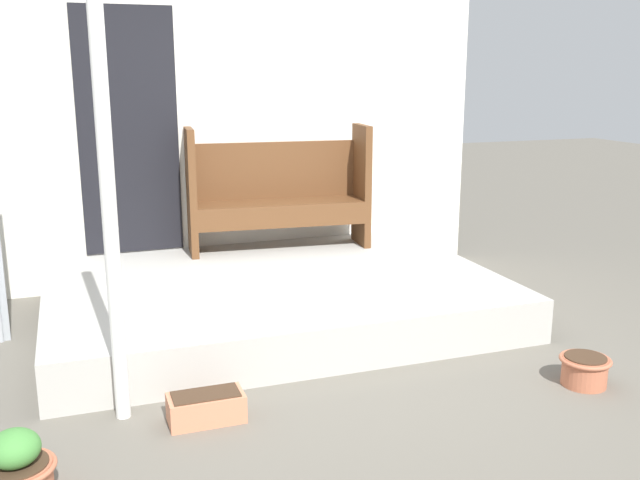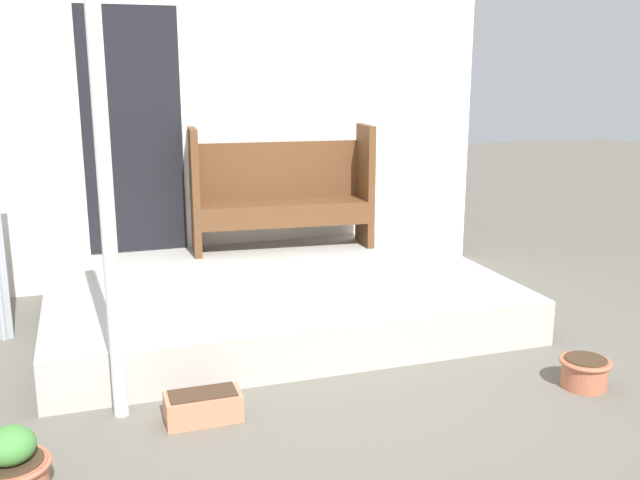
{
  "view_description": "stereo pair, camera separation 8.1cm",
  "coord_description": "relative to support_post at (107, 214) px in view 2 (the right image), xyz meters",
  "views": [
    {
      "loc": [
        -1.45,
        -3.77,
        1.83
      ],
      "look_at": [
        0.03,
        0.4,
        0.76
      ],
      "focal_mm": 40.0,
      "sensor_mm": 36.0,
      "label": 1
    },
    {
      "loc": [
        -1.38,
        -3.8,
        1.83
      ],
      "look_at": [
        0.03,
        0.4,
        0.76
      ],
      "focal_mm": 40.0,
      "sensor_mm": 36.0,
      "label": 2
    }
  ],
  "objects": [
    {
      "name": "bench",
      "position": [
        1.5,
        2.13,
        -0.28
      ],
      "size": [
        1.56,
        0.54,
        1.05
      ],
      "rotation": [
        0.0,
        0.0,
        -0.09
      ],
      "color": "brown",
      "rests_on": "porch_slab"
    },
    {
      "name": "porch_slab",
      "position": [
        1.2,
        1.25,
        -0.96
      ],
      "size": [
        3.26,
        2.28,
        0.31
      ],
      "color": "#B2AFA8",
      "rests_on": "ground_plane"
    },
    {
      "name": "planter_box_rect",
      "position": [
        0.41,
        -0.2,
        -1.03
      ],
      "size": [
        0.4,
        0.2,
        0.16
      ],
      "color": "tan",
      "rests_on": "ground_plane"
    },
    {
      "name": "house_wall",
      "position": [
        1.17,
        2.41,
        0.19
      ],
      "size": [
        4.46,
        0.08,
        2.6
      ],
      "color": "white",
      "rests_on": "ground_plane"
    },
    {
      "name": "ground_plane",
      "position": [
        1.28,
        0.1,
        -1.11
      ],
      "size": [
        24.0,
        24.0,
        0.0
      ],
      "primitive_type": "plane",
      "color": "#666056"
    },
    {
      "name": "support_post",
      "position": [
        0.0,
        0.0,
        0.0
      ],
      "size": [
        0.08,
        0.08,
        2.22
      ],
      "color": "white",
      "rests_on": "ground_plane"
    },
    {
      "name": "flower_pot_left",
      "position": [
        -0.49,
        -0.64,
        -0.97
      ],
      "size": [
        0.34,
        0.34,
        0.33
      ],
      "color": "#B76647",
      "rests_on": "ground_plane"
    },
    {
      "name": "flower_pot_middle",
      "position": [
        2.61,
        -0.5,
        -1.01
      ],
      "size": [
        0.3,
        0.3,
        0.18
      ],
      "color": "#B76647",
      "rests_on": "ground_plane"
    }
  ]
}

